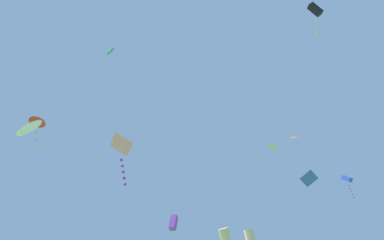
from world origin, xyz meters
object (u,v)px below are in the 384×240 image
Objects in this scene: kite_yellow_delta at (272,146)px; kite_red_delta at (36,122)px; kite_purple_box at (172,222)px; kite_blue_diamond at (308,178)px; kite_white_delta at (27,126)px; kite_green_delta at (109,51)px; kite_blue_box at (346,180)px; kite_orange_delta at (293,137)px; kite_black_box at (314,11)px; kite_pink_diamond at (121,147)px.

kite_yellow_delta is 21.85m from kite_red_delta.
kite_blue_diamond is (10.63, -5.95, 2.26)m from kite_purple_box.
kite_red_delta reaches higher than kite_white_delta.
kite_green_delta reaches higher than kite_purple_box.
kite_white_delta is (-0.14, -11.71, -14.59)m from kite_green_delta.
kite_orange_delta is (0.10, 10.28, 7.95)m from kite_blue_box.
kite_blue_diamond is (-0.65, 5.60, -11.75)m from kite_black_box.
kite_white_delta is at bearing -138.62° from kite_orange_delta.
kite_green_delta is at bearing 35.37° from kite_red_delta.
kite_blue_box is at bearing -34.26° from kite_blue_diamond.
kite_black_box reaches higher than kite_red_delta.
kite_purple_box is at bearing -179.70° from kite_yellow_delta.
kite_purple_box is 0.98× the size of kite_blue_diamond.
kite_green_delta is at bearing 170.65° from kite_blue_diamond.
kite_purple_box is 14.93m from kite_blue_box.
kite_black_box is at bearing -13.68° from kite_red_delta.
kite_pink_diamond is 20.94m from kite_yellow_delta.
kite_purple_box is at bearing 23.97° from kite_green_delta.
kite_black_box is 1.83× the size of kite_blue_diamond.
kite_white_delta is 1.11× the size of kite_yellow_delta.
kite_orange_delta is 0.58× the size of kite_black_box.
kite_blue_box is at bearing -3.25° from kite_red_delta.
kite_blue_box is 0.68× the size of kite_red_delta.
kite_white_delta is at bearing -90.70° from kite_green_delta.
kite_red_delta is at bearing -159.69° from kite_orange_delta.
kite_pink_diamond is at bearing -160.56° from kite_black_box.
kite_blue_box is 1.16× the size of kite_blue_diamond.
kite_purple_box is 0.57× the size of kite_red_delta.
kite_orange_delta reaches higher than kite_blue_diamond.
kite_purple_box is at bearing 64.52° from kite_white_delta.
kite_pink_diamond is at bearing -127.58° from kite_orange_delta.
kite_red_delta is at bearing -151.37° from kite_purple_box.
kite_yellow_delta is at bearing 41.35° from kite_white_delta.
kite_orange_delta reaches higher than kite_white_delta.
kite_green_delta is at bearing 111.94° from kite_pink_diamond.
kite_white_delta is at bearing -115.48° from kite_purple_box.
kite_black_box is (18.18, -8.49, -2.90)m from kite_green_delta.
kite_yellow_delta is at bearing 97.25° from kite_black_box.
kite_pink_diamond is 16.90m from kite_blue_box.
kite_orange_delta is 0.62× the size of kite_red_delta.
kite_blue_diamond is (0.83, -6.00, -5.16)m from kite_yellow_delta.
kite_blue_diamond is (12.27, 10.16, 1.64)m from kite_pink_diamond.
kite_blue_box is 13.09m from kite_black_box.
kite_red_delta reaches higher than kite_blue_box.
kite_blue_box is at bearing -68.03° from kite_yellow_delta.
kite_white_delta is at bearing -138.65° from kite_yellow_delta.
kite_purple_box is at bearing 84.18° from kite_pink_diamond.
kite_black_box is at bearing -25.02° from kite_green_delta.
kite_green_delta is 18.52m from kite_purple_box.
kite_purple_box is at bearing -167.68° from kite_orange_delta.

